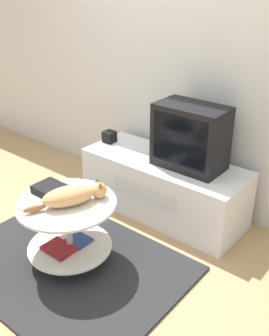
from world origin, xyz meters
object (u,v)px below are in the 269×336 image
dvd_box (51,189)px  speaker (109,137)px  tv (190,137)px  cat (73,195)px

dvd_box → speaker: bearing=108.3°
tv → speaker: size_ratio=5.42×
dvd_box → cat: 0.22m
speaker → cat: bearing=-60.5°
tv → dvd_box: bearing=-117.8°
tv → cat: tv is taller
dvd_box → cat: (0.22, 0.00, 0.03)m
tv → cat: 1.02m
cat → speaker: bearing=54.9°
tv → speaker: (-0.82, -0.03, -0.20)m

